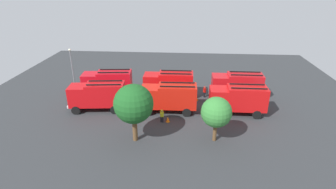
{
  "coord_description": "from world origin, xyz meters",
  "views": [
    {
      "loc": [
        -2.51,
        33.69,
        16.04
      ],
      "look_at": [
        0.0,
        0.0,
        1.4
      ],
      "focal_mm": 28.84,
      "sensor_mm": 36.0,
      "label": 1
    }
  ],
  "objects_px": {
    "firefighter_2": "(83,84)",
    "traffic_cone_0": "(197,98)",
    "firefighter_0": "(204,91)",
    "traffic_cone_1": "(168,119)",
    "tree_1": "(134,104)",
    "fire_truck_3": "(238,98)",
    "fire_truck_1": "(169,83)",
    "fire_truck_0": "(237,84)",
    "tree_0": "(216,112)",
    "fire_truck_5": "(98,95)",
    "firefighter_1": "(162,115)",
    "lamppost": "(72,65)",
    "fire_truck_2": "(108,82)",
    "fire_truck_4": "(169,97)"
  },
  "relations": [
    {
      "from": "firefighter_2",
      "to": "traffic_cone_0",
      "type": "distance_m",
      "value": 17.72
    },
    {
      "from": "firefighter_0",
      "to": "traffic_cone_0",
      "type": "distance_m",
      "value": 1.83
    },
    {
      "from": "traffic_cone_1",
      "to": "tree_1",
      "type": "bearing_deg",
      "value": 53.07
    },
    {
      "from": "fire_truck_3",
      "to": "traffic_cone_0",
      "type": "xyz_separation_m",
      "value": [
        5.04,
        -3.69,
        -1.83
      ]
    },
    {
      "from": "firefighter_0",
      "to": "traffic_cone_1",
      "type": "bearing_deg",
      "value": 31.98
    },
    {
      "from": "fire_truck_1",
      "to": "fire_truck_3",
      "type": "bearing_deg",
      "value": 152.06
    },
    {
      "from": "fire_truck_0",
      "to": "tree_0",
      "type": "relative_size",
      "value": 1.45
    },
    {
      "from": "fire_truck_5",
      "to": "fire_truck_1",
      "type": "bearing_deg",
      "value": -156.64
    },
    {
      "from": "fire_truck_5",
      "to": "tree_0",
      "type": "xyz_separation_m",
      "value": [
        -14.6,
        6.22,
        1.2
      ]
    },
    {
      "from": "fire_truck_3",
      "to": "tree_1",
      "type": "distance_m",
      "value": 13.91
    },
    {
      "from": "fire_truck_1",
      "to": "tree_0",
      "type": "height_order",
      "value": "tree_0"
    },
    {
      "from": "firefighter_0",
      "to": "tree_1",
      "type": "bearing_deg",
      "value": 29.96
    },
    {
      "from": "firefighter_1",
      "to": "traffic_cone_1",
      "type": "distance_m",
      "value": 0.9
    },
    {
      "from": "fire_truck_3",
      "to": "traffic_cone_0",
      "type": "relative_size",
      "value": 11.06
    },
    {
      "from": "fire_truck_0",
      "to": "firefighter_1",
      "type": "distance_m",
      "value": 12.76
    },
    {
      "from": "lamppost",
      "to": "firefighter_1",
      "type": "bearing_deg",
      "value": 144.74
    },
    {
      "from": "fire_truck_2",
      "to": "firefighter_1",
      "type": "relative_size",
      "value": 4.54
    },
    {
      "from": "fire_truck_4",
      "to": "traffic_cone_1",
      "type": "relative_size",
      "value": 10.36
    },
    {
      "from": "tree_1",
      "to": "fire_truck_1",
      "type": "bearing_deg",
      "value": -103.08
    },
    {
      "from": "tree_0",
      "to": "traffic_cone_1",
      "type": "distance_m",
      "value": 7.08
    },
    {
      "from": "fire_truck_1",
      "to": "lamppost",
      "type": "distance_m",
      "value": 15.76
    },
    {
      "from": "firefighter_2",
      "to": "tree_1",
      "type": "xyz_separation_m",
      "value": [
        -10.71,
        13.51,
        3.27
      ]
    },
    {
      "from": "fire_truck_0",
      "to": "fire_truck_5",
      "type": "relative_size",
      "value": 0.97
    },
    {
      "from": "fire_truck_2",
      "to": "firefighter_0",
      "type": "height_order",
      "value": "fire_truck_2"
    },
    {
      "from": "fire_truck_2",
      "to": "traffic_cone_0",
      "type": "bearing_deg",
      "value": 170.98
    },
    {
      "from": "fire_truck_3",
      "to": "fire_truck_4",
      "type": "relative_size",
      "value": 0.99
    },
    {
      "from": "firefighter_2",
      "to": "traffic_cone_0",
      "type": "height_order",
      "value": "firefighter_2"
    },
    {
      "from": "fire_truck_5",
      "to": "firefighter_0",
      "type": "height_order",
      "value": "fire_truck_5"
    },
    {
      "from": "traffic_cone_0",
      "to": "traffic_cone_1",
      "type": "xyz_separation_m",
      "value": [
        3.6,
        6.49,
        0.02
      ]
    },
    {
      "from": "fire_truck_5",
      "to": "firefighter_0",
      "type": "relative_size",
      "value": 4.54
    },
    {
      "from": "tree_0",
      "to": "fire_truck_3",
      "type": "bearing_deg",
      "value": -117.55
    },
    {
      "from": "firefighter_0",
      "to": "lamppost",
      "type": "height_order",
      "value": "lamppost"
    },
    {
      "from": "firefighter_0",
      "to": "firefighter_2",
      "type": "height_order",
      "value": "firefighter_2"
    },
    {
      "from": "fire_truck_1",
      "to": "firefighter_0",
      "type": "xyz_separation_m",
      "value": [
        -5.19,
        -0.22,
        -1.25
      ]
    },
    {
      "from": "fire_truck_1",
      "to": "fire_truck_5",
      "type": "xyz_separation_m",
      "value": [
        8.88,
        4.98,
        0.0
      ]
    },
    {
      "from": "fire_truck_5",
      "to": "traffic_cone_0",
      "type": "height_order",
      "value": "fire_truck_5"
    },
    {
      "from": "fire_truck_3",
      "to": "tree_1",
      "type": "height_order",
      "value": "tree_1"
    },
    {
      "from": "fire_truck_5",
      "to": "tree_0",
      "type": "relative_size",
      "value": 1.49
    },
    {
      "from": "fire_truck_3",
      "to": "traffic_cone_0",
      "type": "bearing_deg",
      "value": -36.04
    },
    {
      "from": "fire_truck_5",
      "to": "tree_0",
      "type": "height_order",
      "value": "tree_0"
    },
    {
      "from": "firefighter_0",
      "to": "fire_truck_1",
      "type": "bearing_deg",
      "value": -24.16
    },
    {
      "from": "firefighter_1",
      "to": "tree_1",
      "type": "relative_size",
      "value": 0.26
    },
    {
      "from": "traffic_cone_0",
      "to": "fire_truck_5",
      "type": "bearing_deg",
      "value": 16.8
    },
    {
      "from": "fire_truck_4",
      "to": "fire_truck_5",
      "type": "relative_size",
      "value": 0.98
    },
    {
      "from": "fire_truck_0",
      "to": "traffic_cone_1",
      "type": "xyz_separation_m",
      "value": [
        9.29,
        7.71,
        -1.8
      ]
    },
    {
      "from": "lamppost",
      "to": "firefighter_0",
      "type": "bearing_deg",
      "value": 172.27
    },
    {
      "from": "firefighter_2",
      "to": "tree_1",
      "type": "bearing_deg",
      "value": 21.45
    },
    {
      "from": "fire_truck_0",
      "to": "fire_truck_3",
      "type": "distance_m",
      "value": 4.96
    },
    {
      "from": "fire_truck_1",
      "to": "traffic_cone_0",
      "type": "relative_size",
      "value": 11.07
    },
    {
      "from": "fire_truck_1",
      "to": "tree_1",
      "type": "distance_m",
      "value": 12.29
    }
  ]
}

